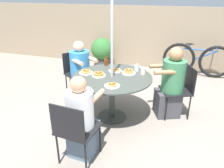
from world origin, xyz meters
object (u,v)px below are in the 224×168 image
Objects in this scene: patio_table at (112,83)px; patio_chair_south at (181,87)px; potted_shrub at (102,51)px; drinking_glass_a at (137,68)px; pancake_plate_c at (115,70)px; pancake_plate_d at (112,85)px; pancake_plate_e at (99,74)px; diner_east at (82,121)px; patio_chair_north at (77,71)px; pancake_plate_b at (86,72)px; diner_south at (171,86)px; syrup_bottle at (106,62)px; pancake_plate_a at (129,72)px; bicycle at (197,60)px; diner_north at (81,73)px; patio_chair_east at (74,129)px; coffee_cup at (143,71)px.

patio_chair_south reaches higher than patio_table.
drinking_glass_a is at bearing -56.90° from potted_shrub.
pancake_plate_d is (0.13, -0.61, 0.00)m from pancake_plate_c.
diner_east is at bearing -83.13° from pancake_plate_e.
pancake_plate_b is at bearing 72.52° from patio_chair_north.
patio_chair_north and patio_chair_south have the same top height.
syrup_bottle is (-1.16, 0.13, 0.26)m from diner_south.
pancake_plate_a reaches higher than pancake_plate_d.
drinking_glass_a is 0.07× the size of bicycle.
pancake_plate_d is (0.90, -0.91, 0.25)m from diner_north.
diner_south is at bearing 12.64° from pancake_plate_a.
diner_north reaches higher than patio_chair_east.
drinking_glass_a is at bearing 24.20° from pancake_plate_b.
diner_east is 1.42m from drinking_glass_a.
potted_shrub reaches higher than patio_table.
syrup_bottle is (-1.32, 0.06, 0.30)m from patio_chair_south.
pancake_plate_e is at bearing 87.70° from diner_south.
pancake_plate_d is 3.00m from potted_shrub.
pancake_plate_e is at bearing -84.31° from syrup_bottle.
pancake_plate_b is (-0.45, 0.02, 0.14)m from patio_table.
patio_chair_north is 1.00× the size of patio_chair_east.
drinking_glass_a reaches higher than pancake_plate_e.
diner_south reaches higher than pancake_plate_d.
patio_table is 1.47× the size of patio_chair_east.
pancake_plate_d is at bearing -72.86° from patio_table.
pancake_plate_c is (-0.24, 0.04, -0.01)m from pancake_plate_a.
pancake_plate_d is at bearing -77.66° from pancake_plate_c.
patio_table is at bearing -2.35° from pancake_plate_b.
pancake_plate_c is (0.77, -0.30, 0.25)m from diner_north.
diner_east is at bearing -108.68° from pancake_plate_d.
patio_table is at bearing 90.00° from diner_north.
syrup_bottle is (-0.15, 1.63, 0.30)m from patio_chair_east.
diner_north reaches higher than drinking_glass_a.
diner_north is at bearing 134.81° from pancake_plate_e.
patio_chair_south is at bearing -90.00° from diner_south.
bicycle is at bearing 56.69° from pancake_plate_e.
patio_chair_south is 1.13m from pancake_plate_c.
pancake_plate_c is 0.34m from syrup_bottle.
pancake_plate_c is 2.03× the size of drinking_glass_a.
patio_chair_north is 1.48m from coffee_cup.
pancake_plate_a is 0.28× the size of potted_shrub.
patio_table is 0.97m from diner_south.
pancake_plate_b reaches higher than pancake_plate_c.
patio_chair_south is at bearing 39.47° from pancake_plate_d.
patio_chair_east is 1.96m from patio_chair_south.
diner_north is 1.87m from potted_shrub.
pancake_plate_a is 2.15× the size of coffee_cup.
patio_chair_east is 1.52m from coffee_cup.
patio_chair_south is 0.91m from pancake_plate_a.
bicycle is at bearing 162.19° from patio_chair_north.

